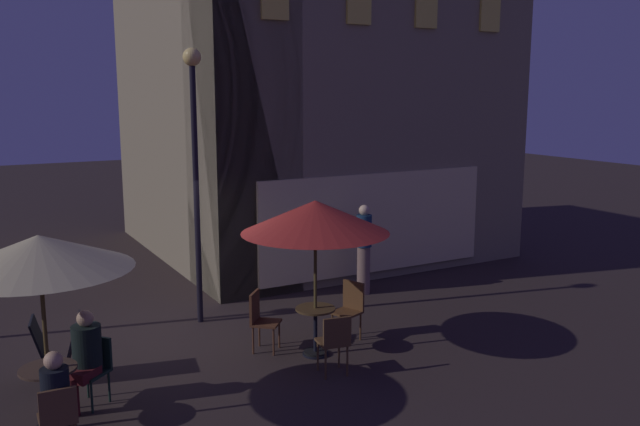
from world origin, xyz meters
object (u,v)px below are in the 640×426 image
Objects in this scene: cafe_chair_1 at (350,305)px; patron_seated_0 at (85,353)px; menu_sandwich_board at (57,349)px; cafe_chair_4 at (58,416)px; cafe_table_1 at (49,387)px; patio_umbrella_1 at (39,253)px; cafe_chair_0 at (335,339)px; cafe_table_0 at (315,324)px; patio_umbrella_0 at (315,217)px; street_lamp_near_corner at (195,144)px; cafe_chair_2 at (260,316)px; patron_standing_2 at (364,248)px; cafe_chair_3 at (93,364)px; patron_seated_1 at (56,398)px.

patron_seated_0 is (-4.19, -0.42, 0.15)m from cafe_chair_1.
cafe_chair_4 is at bearing -86.58° from menu_sandwich_board.
cafe_chair_1 is (4.68, 0.83, 0.03)m from cafe_table_1.
cafe_table_1 is 0.33× the size of patio_umbrella_1.
cafe_chair_4 is (-3.76, -0.54, 0.01)m from cafe_chair_0.
patio_umbrella_0 is at bearing -153.43° from cafe_table_0.
patron_seated_0 reaches higher than cafe_chair_4.
cafe_chair_0 is at bearing -73.83° from street_lamp_near_corner.
cafe_table_0 is 4.25m from patio_umbrella_1.
cafe_chair_2 is 2.81m from patron_seated_0.
street_lamp_near_corner is 3.93m from menu_sandwich_board.
patio_umbrella_0 is at bearing -0.00° from cafe_chair_2.
patron_standing_2 is at bearing 44.58° from cafe_table_0.
cafe_chair_0 is at bearing -99.45° from cafe_table_0.
cafe_table_0 is 3.28m from cafe_chair_3.
street_lamp_near_corner is 5.41× the size of cafe_chair_3.
cafe_chair_3 is (-3.14, 0.80, -0.03)m from cafe_chair_0.
cafe_chair_3 is 0.48× the size of patron_standing_2.
patio_umbrella_0 is 1.01× the size of patio_umbrella_1.
cafe_chair_1 is 1.06× the size of cafe_chair_4.
patron_standing_2 reaches higher than patron_seated_1.
cafe_chair_1 is (1.85, -2.00, -2.55)m from street_lamp_near_corner.
patron_standing_2 is at bearing 162.71° from patron_seated_0.
cafe_chair_2 is (2.92, -0.35, 0.09)m from menu_sandwich_board.
patio_umbrella_0 reaches higher than cafe_table_0.
patron_standing_2 is (6.26, 3.55, 0.22)m from patron_seated_1.
patio_umbrella_1 is at bearing -120.28° from cafe_chair_2.
patio_umbrella_0 reaches higher than cafe_chair_1.
patron_seated_0 reaches higher than menu_sandwich_board.
patron_standing_2 is (5.76, 2.44, 0.20)m from patron_seated_0.
patio_umbrella_0 is at bearing -157.35° from patron_standing_2.
cafe_chair_1 is (4.39, -0.61, 0.10)m from menu_sandwich_board.
patio_umbrella_0 reaches higher than patio_umbrella_1.
street_lamp_near_corner reaches higher than cafe_table_0.
patio_umbrella_1 is 5.02m from cafe_chair_1.
cafe_table_0 is at bearing 26.57° from patio_umbrella_0.
cafe_chair_1 is at bearing -69.11° from cafe_chair_4.
cafe_table_0 is 0.42× the size of patron_standing_2.
patio_umbrella_1 is at bearing -0.00° from patron_seated_1.
patron_seated_1 is 7.20m from patron_standing_2.
cafe_table_1 reaches higher than cafe_table_0.
cafe_chair_1 is (4.68, 0.83, -1.60)m from patio_umbrella_1.
patron_seated_0 is (-3.38, -0.10, -1.43)m from patio_umbrella_0.
cafe_table_1 is 0.83× the size of cafe_chair_1.
patio_umbrella_0 is 1.80m from cafe_chair_0.
patio_umbrella_1 is at bearing -177.36° from patron_standing_2.
cafe_table_1 is 0.66m from patron_seated_0.
patio_umbrella_0 is 2.69× the size of cafe_chair_0.
cafe_chair_2 reaches higher than cafe_table_0.
cafe_chair_4 is at bearing 27.54° from patron_seated_0.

